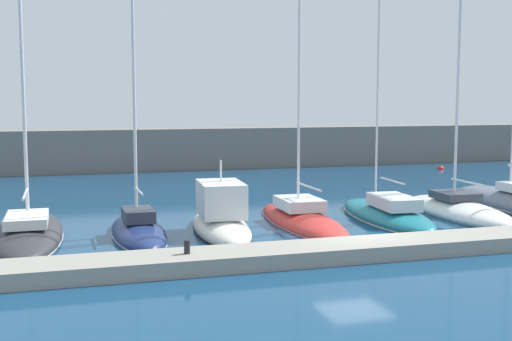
{
  "coord_description": "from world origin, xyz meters",
  "views": [
    {
      "loc": [
        -10.46,
        -21.97,
        5.48
      ],
      "look_at": [
        -2.36,
        4.98,
        2.4
      ],
      "focal_mm": 45.98,
      "sensor_mm": 36.0,
      "label": 1
    }
  ],
  "objects_px": {
    "sailboat_navy_third": "(138,231)",
    "sailboat_red_fifth": "(302,219)",
    "sailboat_teal_sixth": "(387,213)",
    "dock_bollard": "(187,247)",
    "mooring_buoy_red": "(441,169)",
    "sailboat_white_seventh": "(458,209)",
    "sailboat_charcoal_second": "(28,231)",
    "motorboat_ivory_fourth": "(221,219)"
  },
  "relations": [
    {
      "from": "motorboat_ivory_fourth",
      "to": "sailboat_teal_sixth",
      "type": "distance_m",
      "value": 7.97
    },
    {
      "from": "sailboat_charcoal_second",
      "to": "sailboat_white_seventh",
      "type": "height_order",
      "value": "sailboat_charcoal_second"
    },
    {
      "from": "motorboat_ivory_fourth",
      "to": "sailboat_white_seventh",
      "type": "distance_m",
      "value": 11.7
    },
    {
      "from": "sailboat_white_seventh",
      "to": "mooring_buoy_red",
      "type": "relative_size",
      "value": 31.19
    },
    {
      "from": "sailboat_teal_sixth",
      "to": "sailboat_navy_third",
      "type": "bearing_deg",
      "value": 96.35
    },
    {
      "from": "sailboat_red_fifth",
      "to": "sailboat_teal_sixth",
      "type": "height_order",
      "value": "sailboat_red_fifth"
    },
    {
      "from": "sailboat_charcoal_second",
      "to": "sailboat_teal_sixth",
      "type": "bearing_deg",
      "value": -92.03
    },
    {
      "from": "sailboat_charcoal_second",
      "to": "mooring_buoy_red",
      "type": "distance_m",
      "value": 34.56
    },
    {
      "from": "mooring_buoy_red",
      "to": "dock_bollard",
      "type": "height_order",
      "value": "dock_bollard"
    },
    {
      "from": "sailboat_navy_third",
      "to": "sailboat_teal_sixth",
      "type": "xyz_separation_m",
      "value": [
        11.29,
        0.48,
        0.07
      ]
    },
    {
      "from": "sailboat_charcoal_second",
      "to": "sailboat_red_fifth",
      "type": "relative_size",
      "value": 1.12
    },
    {
      "from": "sailboat_charcoal_second",
      "to": "sailboat_red_fifth",
      "type": "bearing_deg",
      "value": -92.28
    },
    {
      "from": "sailboat_white_seventh",
      "to": "sailboat_navy_third",
      "type": "bearing_deg",
      "value": 93.91
    },
    {
      "from": "sailboat_charcoal_second",
      "to": "mooring_buoy_red",
      "type": "relative_size",
      "value": 38.03
    },
    {
      "from": "sailboat_navy_third",
      "to": "sailboat_red_fifth",
      "type": "xyz_separation_m",
      "value": [
        7.21,
        0.6,
        -0.0
      ]
    },
    {
      "from": "sailboat_navy_third",
      "to": "sailboat_teal_sixth",
      "type": "bearing_deg",
      "value": -88.14
    },
    {
      "from": "sailboat_teal_sixth",
      "to": "dock_bollard",
      "type": "height_order",
      "value": "sailboat_teal_sixth"
    },
    {
      "from": "sailboat_red_fifth",
      "to": "sailboat_white_seventh",
      "type": "height_order",
      "value": "sailboat_red_fifth"
    },
    {
      "from": "sailboat_red_fifth",
      "to": "dock_bollard",
      "type": "distance_m",
      "value": 8.91
    },
    {
      "from": "sailboat_navy_third",
      "to": "sailboat_red_fifth",
      "type": "height_order",
      "value": "sailboat_red_fifth"
    },
    {
      "from": "sailboat_charcoal_second",
      "to": "motorboat_ivory_fourth",
      "type": "relative_size",
      "value": 2.87
    },
    {
      "from": "sailboat_charcoal_second",
      "to": "sailboat_navy_third",
      "type": "relative_size",
      "value": 1.97
    },
    {
      "from": "sailboat_white_seventh",
      "to": "sailboat_charcoal_second",
      "type": "bearing_deg",
      "value": 90.19
    },
    {
      "from": "motorboat_ivory_fourth",
      "to": "mooring_buoy_red",
      "type": "distance_m",
      "value": 29.11
    },
    {
      "from": "sailboat_charcoal_second",
      "to": "sailboat_navy_third",
      "type": "height_order",
      "value": "sailboat_charcoal_second"
    },
    {
      "from": "motorboat_ivory_fourth",
      "to": "sailboat_red_fifth",
      "type": "relative_size",
      "value": 0.39
    },
    {
      "from": "sailboat_teal_sixth",
      "to": "mooring_buoy_red",
      "type": "height_order",
      "value": "sailboat_teal_sixth"
    },
    {
      "from": "motorboat_ivory_fourth",
      "to": "dock_bollard",
      "type": "xyz_separation_m",
      "value": [
        -2.45,
        -5.5,
        0.21
      ]
    },
    {
      "from": "sailboat_teal_sixth",
      "to": "sailboat_charcoal_second",
      "type": "bearing_deg",
      "value": 91.52
    },
    {
      "from": "sailboat_teal_sixth",
      "to": "dock_bollard",
      "type": "relative_size",
      "value": 35.36
    },
    {
      "from": "sailboat_teal_sixth",
      "to": "mooring_buoy_red",
      "type": "bearing_deg",
      "value": -34.42
    },
    {
      "from": "sailboat_red_fifth",
      "to": "sailboat_teal_sixth",
      "type": "relative_size",
      "value": 1.19
    },
    {
      "from": "sailboat_charcoal_second",
      "to": "sailboat_white_seventh",
      "type": "distance_m",
      "value": 19.27
    },
    {
      "from": "sailboat_charcoal_second",
      "to": "dock_bollard",
      "type": "height_order",
      "value": "sailboat_charcoal_second"
    },
    {
      "from": "sailboat_navy_third",
      "to": "sailboat_white_seventh",
      "type": "height_order",
      "value": "sailboat_white_seventh"
    },
    {
      "from": "sailboat_navy_third",
      "to": "sailboat_teal_sixth",
      "type": "relative_size",
      "value": 0.67
    },
    {
      "from": "motorboat_ivory_fourth",
      "to": "sailboat_charcoal_second",
      "type": "bearing_deg",
      "value": 84.38
    },
    {
      "from": "motorboat_ivory_fourth",
      "to": "dock_bollard",
      "type": "distance_m",
      "value": 6.03
    },
    {
      "from": "sailboat_red_fifth",
      "to": "mooring_buoy_red",
      "type": "distance_m",
      "value": 25.73
    },
    {
      "from": "sailboat_charcoal_second",
      "to": "dock_bollard",
      "type": "relative_size",
      "value": 46.84
    },
    {
      "from": "sailboat_red_fifth",
      "to": "dock_bollard",
      "type": "bearing_deg",
      "value": 135.51
    },
    {
      "from": "sailboat_charcoal_second",
      "to": "dock_bollard",
      "type": "distance_m",
      "value": 8.52
    }
  ]
}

